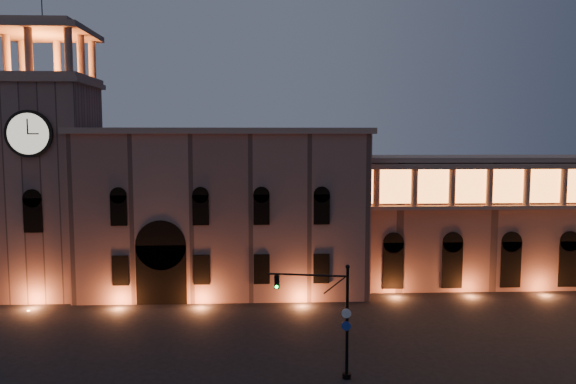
{
  "coord_description": "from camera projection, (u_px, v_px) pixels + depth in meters",
  "views": [
    {
      "loc": [
        2.24,
        -39.27,
        16.69
      ],
      "look_at": [
        4.64,
        16.0,
        11.26
      ],
      "focal_mm": 35.0,
      "sensor_mm": 36.0,
      "label": 1
    }
  ],
  "objects": [
    {
      "name": "ground",
      "position": [
        234.0,
        368.0,
        40.58
      ],
      "size": [
        160.0,
        160.0,
        0.0
      ],
      "primitive_type": "plane",
      "color": "black",
      "rests_on": "ground"
    },
    {
      "name": "clock_tower",
      "position": [
        49.0,
        177.0,
        59.33
      ],
      "size": [
        9.8,
        9.8,
        32.4
      ],
      "color": "#815E54",
      "rests_on": "ground"
    },
    {
      "name": "government_building",
      "position": [
        225.0,
        210.0,
        61.44
      ],
      "size": [
        30.8,
        12.8,
        17.6
      ],
      "color": "#815E54",
      "rests_on": "ground"
    },
    {
      "name": "colonnade_wing",
      "position": [
        520.0,
        218.0,
        65.03
      ],
      "size": [
        40.6,
        11.5,
        14.5
      ],
      "color": "#7C594F",
      "rests_on": "ground"
    },
    {
      "name": "traffic_light",
      "position": [
        333.0,
        318.0,
        38.68
      ],
      "size": [
        5.78,
        1.38,
        8.04
      ],
      "rotation": [
        0.0,
        0.0,
        -0.18
      ],
      "color": "black",
      "rests_on": "ground"
    }
  ]
}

